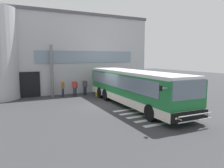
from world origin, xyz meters
TOP-DOWN VIEW (x-y plane):
  - ground_plane at (0.00, 0.00)m, footprint 80.00×90.00m
  - bay_paint_stripes at (2.00, -4.20)m, footprint 4.40×3.96m
  - terminal_building at (-0.67, 11.52)m, footprint 18.34×13.80m
  - entry_support_column at (-2.82, 5.40)m, footprint 0.28×0.28m
  - bus_main_foreground at (2.09, -1.30)m, footprint 3.39×12.27m
  - passenger_near_column at (-2.02, 4.57)m, footprint 0.39×0.51m
  - passenger_by_doorway at (-0.86, 4.53)m, footprint 0.52×0.50m
  - passenger_at_curb_edge at (0.26, 4.79)m, footprint 0.39×0.51m
  - safety_bollard_yellow at (1.02, 3.60)m, footprint 0.18×0.18m

SIDE VIEW (x-z plane):
  - ground_plane at x=0.00m, z-range -0.02..0.00m
  - bay_paint_stripes at x=2.00m, z-range 0.00..0.01m
  - safety_bollard_yellow at x=1.02m, z-range 0.00..0.90m
  - passenger_near_column at x=-2.02m, z-range 0.09..1.77m
  - passenger_at_curb_edge at x=0.26m, z-range 0.09..1.77m
  - passenger_by_doorway at x=-0.86m, z-range 0.13..1.80m
  - bus_main_foreground at x=2.09m, z-range -0.01..2.69m
  - entry_support_column at x=-2.82m, z-range 0.00..4.92m
  - terminal_building at x=-0.67m, z-range -0.01..8.34m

